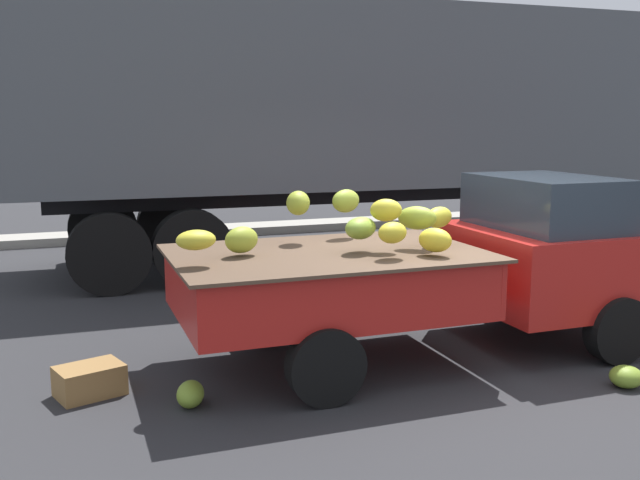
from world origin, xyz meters
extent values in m
plane|color=#28282B|center=(0.00, 0.00, 0.00)|extent=(220.00, 220.00, 0.00)
cube|color=gray|center=(0.00, 8.15, 0.08)|extent=(80.00, 0.80, 0.16)
cube|color=#B21E19|center=(1.15, 0.21, 0.79)|extent=(1.94, 1.71, 0.78)
cube|color=#28333D|center=(0.95, 0.21, 1.44)|extent=(1.07, 1.51, 0.52)
cube|color=#B7BABC|center=(2.07, 0.21, 0.42)|extent=(0.12, 1.64, 0.18)
cube|color=#B21E19|center=(-1.40, 0.22, 0.58)|extent=(2.67, 1.71, 0.08)
cube|color=#B21E19|center=(-1.40, 1.05, 0.84)|extent=(2.67, 0.05, 0.44)
cube|color=#B21E19|center=(-1.40, -0.61, 0.84)|extent=(2.67, 0.05, 0.44)
cube|color=#B21E19|center=(-0.09, 0.21, 0.84)|extent=(0.05, 1.71, 0.44)
cube|color=#B21E19|center=(-2.71, 0.22, 0.84)|extent=(0.05, 1.71, 0.44)
cube|color=#B21914|center=(-1.40, 1.08, 0.80)|extent=(2.56, 0.02, 0.07)
cube|color=brown|center=(-1.40, 0.22, 1.07)|extent=(2.79, 1.83, 0.03)
ellipsoid|color=#96A52E|center=(-2.17, 0.26, 1.23)|extent=(0.39, 0.35, 0.23)
ellipsoid|color=gold|center=(-0.29, 0.17, 1.35)|extent=(0.42, 0.35, 0.20)
ellipsoid|color=#8EA330|center=(-0.94, 0.89, 1.45)|extent=(0.38, 0.31, 0.23)
ellipsoid|color=gold|center=(-0.89, 0.06, 1.46)|extent=(0.33, 0.27, 0.20)
ellipsoid|color=olive|center=(-1.13, 0.07, 1.31)|extent=(0.43, 0.41, 0.20)
ellipsoid|color=yellow|center=(-0.59, -0.31, 1.23)|extent=(0.34, 0.37, 0.21)
ellipsoid|color=gold|center=(-0.99, -0.28, 1.31)|extent=(0.34, 0.31, 0.18)
ellipsoid|color=#96A42E|center=(-1.49, 0.75, 1.47)|extent=(0.33, 0.36, 0.23)
ellipsoid|color=gold|center=(-2.62, -0.05, 1.31)|extent=(0.35, 0.27, 0.16)
ellipsoid|color=olive|center=(-0.57, 0.07, 1.37)|extent=(0.41, 0.39, 0.21)
cylinder|color=black|center=(1.20, 1.04, 0.32)|extent=(0.64, 0.20, 0.64)
cylinder|color=black|center=(1.19, -0.61, 0.32)|extent=(0.64, 0.20, 0.64)
cylinder|color=black|center=(-1.71, 1.04, 0.32)|extent=(0.64, 0.20, 0.64)
cylinder|color=black|center=(-1.72, -0.61, 0.32)|extent=(0.64, 0.20, 0.64)
cube|color=#4C5156|center=(1.62, 4.87, 2.60)|extent=(12.05, 2.77, 2.70)
cube|color=black|center=(1.62, 4.87, 1.10)|extent=(11.05, 0.65, 0.30)
cylinder|color=black|center=(-1.95, 6.15, 0.54)|extent=(1.09, 0.32, 1.08)
cylinder|color=black|center=(-2.00, 3.75, 0.54)|extent=(1.09, 0.32, 1.08)
cylinder|color=black|center=(-3.03, 6.17, 0.54)|extent=(1.09, 0.32, 1.08)
cylinder|color=black|center=(-3.08, 3.78, 0.54)|extent=(1.09, 0.32, 1.08)
cylinder|color=#38383A|center=(4.92, 4.80, 0.62)|extent=(0.18, 0.18, 1.25)
ellipsoid|color=olive|center=(-2.74, -0.28, 0.10)|extent=(0.30, 0.36, 0.21)
ellipsoid|color=olive|center=(0.82, -1.14, 0.09)|extent=(0.32, 0.31, 0.19)
cube|color=olive|center=(-3.49, 0.24, 0.13)|extent=(0.61, 0.50, 0.25)
camera|label=1|loc=(-3.61, -5.67, 2.26)|focal=39.84mm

